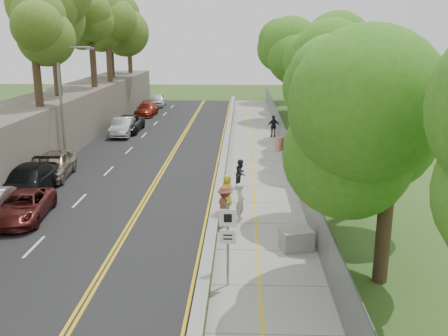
{
  "coord_description": "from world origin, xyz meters",
  "views": [
    {
      "loc": [
        1.53,
        -19.07,
        8.69
      ],
      "look_at": [
        0.5,
        8.0,
        1.4
      ],
      "focal_mm": 40.0,
      "sensor_mm": 36.0,
      "label": 1
    }
  ],
  "objects_px": {
    "streetlight": "(64,97)",
    "person_far": "(274,126)",
    "construction_barrel": "(279,144)",
    "signpost": "(228,235)",
    "concrete_block": "(296,239)",
    "car_2": "(23,206)",
    "painter_0": "(227,190)"
  },
  "relations": [
    {
      "from": "concrete_block",
      "to": "car_2",
      "type": "relative_size",
      "value": 0.27
    },
    {
      "from": "concrete_block",
      "to": "person_far",
      "type": "height_order",
      "value": "person_far"
    },
    {
      "from": "signpost",
      "to": "concrete_block",
      "type": "height_order",
      "value": "signpost"
    },
    {
      "from": "signpost",
      "to": "concrete_block",
      "type": "distance_m",
      "value": 4.47
    },
    {
      "from": "streetlight",
      "to": "painter_0",
      "type": "xyz_separation_m",
      "value": [
        11.21,
        -8.32,
        -3.79
      ]
    },
    {
      "from": "concrete_block",
      "to": "car_2",
      "type": "height_order",
      "value": "car_2"
    },
    {
      "from": "car_2",
      "to": "painter_0",
      "type": "distance_m",
      "value": 10.07
    },
    {
      "from": "car_2",
      "to": "person_far",
      "type": "relative_size",
      "value": 2.55
    },
    {
      "from": "streetlight",
      "to": "person_far",
      "type": "bearing_deg",
      "value": 33.05
    },
    {
      "from": "signpost",
      "to": "car_2",
      "type": "distance_m",
      "value": 11.87
    },
    {
      "from": "concrete_block",
      "to": "person_far",
      "type": "xyz_separation_m",
      "value": [
        0.41,
        23.35,
        0.51
      ]
    },
    {
      "from": "construction_barrel",
      "to": "person_far",
      "type": "distance_m",
      "value": 5.09
    },
    {
      "from": "signpost",
      "to": "construction_barrel",
      "type": "relative_size",
      "value": 3.08
    },
    {
      "from": "streetlight",
      "to": "car_2",
      "type": "bearing_deg",
      "value": -82.3
    },
    {
      "from": "person_far",
      "to": "construction_barrel",
      "type": "bearing_deg",
      "value": 79.69
    },
    {
      "from": "signpost",
      "to": "person_far",
      "type": "bearing_deg",
      "value": 83.24
    },
    {
      "from": "concrete_block",
      "to": "painter_0",
      "type": "xyz_separation_m",
      "value": [
        -3.04,
        5.49,
        0.38
      ]
    },
    {
      "from": "streetlight",
      "to": "signpost",
      "type": "distance_m",
      "value": 20.72
    },
    {
      "from": "car_2",
      "to": "painter_0",
      "type": "bearing_deg",
      "value": 8.62
    },
    {
      "from": "construction_barrel",
      "to": "person_far",
      "type": "bearing_deg",
      "value": 91.13
    },
    {
      "from": "construction_barrel",
      "to": "painter_0",
      "type": "bearing_deg",
      "value": -105.51
    },
    {
      "from": "signpost",
      "to": "person_far",
      "type": "height_order",
      "value": "signpost"
    },
    {
      "from": "streetlight",
      "to": "painter_0",
      "type": "bearing_deg",
      "value": -36.58
    },
    {
      "from": "signpost",
      "to": "painter_0",
      "type": "xyz_separation_m",
      "value": [
        -0.3,
        8.69,
        -1.11
      ]
    },
    {
      "from": "concrete_block",
      "to": "construction_barrel",
      "type": "bearing_deg",
      "value": 88.41
    },
    {
      "from": "painter_0",
      "to": "signpost",
      "type": "bearing_deg",
      "value": -168.23
    },
    {
      "from": "streetlight",
      "to": "concrete_block",
      "type": "xyz_separation_m",
      "value": [
        14.25,
        -13.81,
        -4.17
      ]
    },
    {
      "from": "signpost",
      "to": "painter_0",
      "type": "bearing_deg",
      "value": 91.98
    },
    {
      "from": "construction_barrel",
      "to": "car_2",
      "type": "xyz_separation_m",
      "value": [
        -13.3,
        -15.29,
        0.15
      ]
    },
    {
      "from": "streetlight",
      "to": "construction_barrel",
      "type": "xyz_separation_m",
      "value": [
        14.76,
        4.47,
        -4.09
      ]
    },
    {
      "from": "signpost",
      "to": "painter_0",
      "type": "relative_size",
      "value": 1.93
    },
    {
      "from": "construction_barrel",
      "to": "person_far",
      "type": "height_order",
      "value": "person_far"
    }
  ]
}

